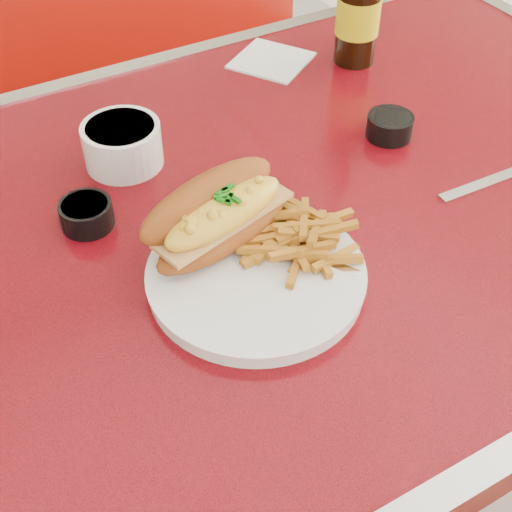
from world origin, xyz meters
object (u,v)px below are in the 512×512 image
mac_hoagie (218,214)px  diner_table (294,284)px  booth_bench_far (113,167)px  sauce_cup_left (86,213)px  gravy_ramekin (122,143)px  sauce_cup_right (390,125)px  dinner_plate (256,276)px  fork (287,247)px  beer_bottle (360,0)px

mac_hoagie → diner_table: bearing=2.0°
booth_bench_far → sauce_cup_left: size_ratio=14.49×
gravy_ramekin → sauce_cup_right: gravy_ramekin is taller
mac_hoagie → booth_bench_far: bearing=66.4°
sauce_cup_left → gravy_ramekin: bearing=47.8°
dinner_plate → fork: same height
fork → dinner_plate: bearing=77.9°
dinner_plate → sauce_cup_left: sauce_cup_left is taller
booth_bench_far → fork: 1.03m
diner_table → booth_bench_far: size_ratio=1.03×
sauce_cup_right → beer_bottle: bearing=67.6°
diner_table → gravy_ramekin: (-0.16, 0.17, 0.19)m
booth_bench_far → sauce_cup_right: 0.93m
diner_table → sauce_cup_right: sauce_cup_right is taller
diner_table → gravy_ramekin: gravy_ramekin is taller
dinner_plate → fork: 0.05m
beer_bottle → booth_bench_far: bearing=114.3°
dinner_plate → beer_bottle: size_ratio=0.91×
sauce_cup_left → sauce_cup_right: same height
booth_bench_far → fork: (-0.07, -0.90, 0.50)m
mac_hoagie → fork: bearing=-56.5°
mac_hoagie → fork: mac_hoagie is taller
booth_bench_far → diner_table: bearing=-90.0°
diner_table → dinner_plate: 0.24m
mac_hoagie → gravy_ramekin: bearing=83.8°
fork → beer_bottle: beer_bottle is taller
gravy_ramekin → fork: bearing=-70.9°
dinner_plate → gravy_ramekin: 0.28m
gravy_ramekin → sauce_cup_right: (0.34, -0.12, -0.01)m
fork → sauce_cup_left: (-0.17, 0.17, -0.00)m
mac_hoagie → gravy_ramekin: 0.21m
mac_hoagie → beer_bottle: beer_bottle is taller
diner_table → mac_hoagie: (-0.13, -0.04, 0.21)m
sauce_cup_left → beer_bottle: size_ratio=0.32×
dinner_plate → mac_hoagie: 0.08m
booth_bench_far → sauce_cup_right: booth_bench_far is taller
fork → mac_hoagie: bearing=18.2°
dinner_plate → fork: (0.05, 0.02, 0.01)m
sauce_cup_left → beer_bottle: bearing=18.5°
booth_bench_far → sauce_cup_right: bearing=-77.1°
dinner_plate → gravy_ramekin: (-0.04, 0.28, 0.02)m
sauce_cup_left → mac_hoagie: bearing=-44.5°
sauce_cup_left → sauce_cup_right: size_ratio=1.00×
fork → beer_bottle: size_ratio=0.58×
sauce_cup_right → beer_bottle: size_ratio=0.31×
dinner_plate → mac_hoagie: size_ratio=1.16×
diner_table → booth_bench_far: (0.00, 0.81, -0.32)m
dinner_plate → mac_hoagie: bearing=97.4°
diner_table → fork: size_ratio=8.13×
diner_table → gravy_ramekin: 0.30m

